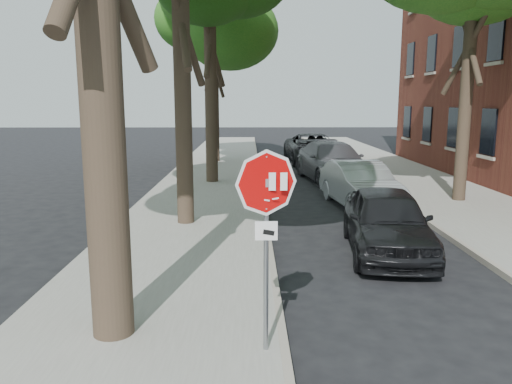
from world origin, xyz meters
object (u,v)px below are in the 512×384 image
car_b (360,185)px  car_d (313,149)px  car_a (387,221)px  car_c (333,162)px  stop_sign (266,212)px  tree_far (214,25)px

car_b → car_d: 11.51m
car_a → car_c: bearing=93.6°
car_a → car_c: 10.15m
stop_sign → car_a: bearing=58.5°
car_a → car_d: bearing=94.8°
stop_sign → tree_far: (-2.02, 21.14, 5.26)m
stop_sign → car_c: stop_sign is taller
car_b → car_c: size_ratio=0.77×
tree_far → car_a: tree_far is taller
tree_far → car_b: 14.39m
car_c → car_d: car_c is taller
car_b → car_d: (-0.03, 11.51, 0.08)m
stop_sign → car_b: size_ratio=0.60×
car_a → car_b: car_a is taller
car_a → car_c: size_ratio=0.75×
stop_sign → car_a: 5.52m
tree_far → car_a: 18.42m
car_c → stop_sign: bearing=-110.1°
car_a → car_d: 16.38m
tree_far → car_d: (5.29, -0.17, -6.42)m
car_a → car_d: car_d is taller
tree_far → car_c: tree_far is taller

